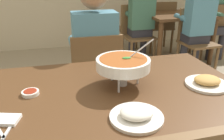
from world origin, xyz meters
TOP-DOWN VIEW (x-y plane):
  - dining_table_main at (0.00, 0.00)m, footprint 1.40×0.92m
  - chair_diner_main at (-0.00, 0.74)m, footprint 0.44×0.44m
  - diner_main at (0.00, 0.78)m, footprint 0.40×0.45m
  - curry_bowl at (0.04, 0.04)m, footprint 0.33×0.30m
  - rice_plate at (-0.00, -0.30)m, footprint 0.24×0.24m
  - appetizer_plate at (0.50, -0.08)m, footprint 0.24×0.24m
  - sauce_dish at (-0.47, 0.04)m, footprint 0.09×0.09m
  - napkin_folded at (-0.56, -0.18)m, footprint 0.14×0.11m
  - spoon_utensil at (-0.53, -0.23)m, footprint 0.05×0.17m
  - dining_table_far at (1.58, 2.22)m, footprint 1.00×0.80m
  - chair_bg_left at (2.19, 2.16)m, footprint 0.48×0.48m
  - chair_bg_middle at (0.92, 2.30)m, footprint 0.48×0.48m
  - chair_bg_right at (1.61, 1.75)m, footprint 0.47×0.47m
  - chair_bg_corner at (1.52, 2.68)m, footprint 0.49×0.49m
  - chair_bg_window at (1.07, 2.76)m, footprint 0.45×0.45m
  - patron_bg_left at (2.23, 2.14)m, footprint 0.40×0.45m
  - patron_bg_middle at (0.96, 2.22)m, footprint 0.40×0.45m
  - patron_bg_right at (1.58, 1.69)m, footprint 0.40×0.45m

SIDE VIEW (x-z plane):
  - chair_diner_main at x=0.00m, z-range 0.06..0.96m
  - chair_bg_left at x=2.19m, z-range 0.06..0.96m
  - chair_bg_middle at x=0.92m, z-range 0.06..0.96m
  - chair_bg_right at x=1.61m, z-range 0.06..0.96m
  - chair_bg_corner at x=1.52m, z-range 0.06..0.96m
  - chair_bg_window at x=1.07m, z-range 0.06..0.96m
  - dining_table_far at x=1.58m, z-range 0.24..1.01m
  - dining_table_main at x=0.00m, z-range 0.28..1.04m
  - diner_main at x=0.00m, z-range 0.09..1.40m
  - patron_bg_left at x=2.23m, z-range 0.09..1.40m
  - patron_bg_middle at x=0.96m, z-range 0.09..1.40m
  - patron_bg_right at x=1.58m, z-range 0.09..1.40m
  - spoon_utensil at x=-0.53m, z-range 0.76..0.77m
  - napkin_folded at x=-0.56m, z-range 0.76..0.78m
  - sauce_dish at x=-0.47m, z-range 0.76..0.78m
  - rice_plate at x=0.00m, z-range 0.76..0.81m
  - appetizer_plate at x=0.50m, z-range 0.76..0.81m
  - curry_bowl at x=0.04m, z-range 0.76..1.02m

